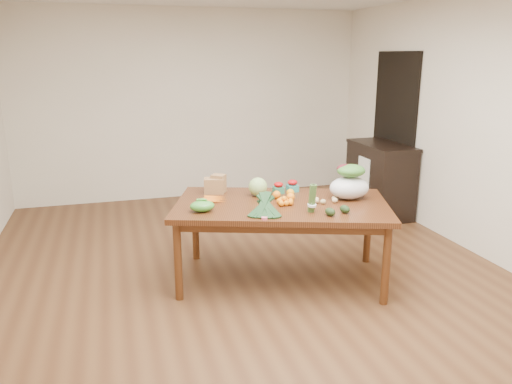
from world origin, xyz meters
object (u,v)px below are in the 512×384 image
object	(u,v)px
cabbage	(258,187)
salad_bag	(349,183)
mandarin_cluster	(284,200)
kale_bunch	(265,206)
paper_bag	(214,184)
dining_table	(281,242)
cabinet	(380,179)
asparagus_bundle	(312,198)

from	to	relation	value
cabbage	salad_bag	bearing A→B (deg)	-22.98
mandarin_cluster	kale_bunch	world-z (taller)	kale_bunch
kale_bunch	salad_bag	xyz separation A→B (m)	(0.91, 0.27, 0.07)
paper_bag	cabbage	world-z (taller)	same
dining_table	mandarin_cluster	distance (m)	0.42
dining_table	kale_bunch	distance (m)	0.61
cabinet	kale_bunch	world-z (taller)	cabinet
paper_bag	asparagus_bundle	distance (m)	1.08
mandarin_cluster	asparagus_bundle	world-z (taller)	asparagus_bundle
asparagus_bundle	cabinet	bearing A→B (deg)	66.22
mandarin_cluster	dining_table	bearing A→B (deg)	95.10
dining_table	asparagus_bundle	xyz separation A→B (m)	(0.15, -0.34, 0.50)
dining_table	kale_bunch	size ratio (longest dim) A/B	4.79
paper_bag	kale_bunch	distance (m)	0.86
cabbage	asparagus_bundle	distance (m)	0.70
cabinet	kale_bunch	size ratio (longest dim) A/B	2.55
kale_bunch	mandarin_cluster	bearing A→B (deg)	63.57
kale_bunch	cabinet	bearing A→B (deg)	59.81
cabinet	cabbage	distance (m)	2.46
dining_table	kale_bunch	xyz separation A→B (m)	(-0.26, -0.31, 0.45)
cabbage	cabinet	bearing A→B (deg)	31.79
mandarin_cluster	cabinet	bearing A→B (deg)	40.19
asparagus_bundle	salad_bag	bearing A→B (deg)	49.84
salad_bag	mandarin_cluster	bearing A→B (deg)	-179.27
dining_table	paper_bag	xyz separation A→B (m)	(-0.52, 0.51, 0.46)
mandarin_cluster	kale_bunch	xyz separation A→B (m)	(-0.26, -0.26, 0.04)
cabbage	asparagus_bundle	bearing A→B (deg)	-65.00
cabinet	salad_bag	bearing A→B (deg)	-128.33
cabinet	kale_bunch	xyz separation A→B (m)	(-2.19, -1.88, 0.36)
mandarin_cluster	asparagus_bundle	xyz separation A→B (m)	(0.15, -0.29, 0.08)
dining_table	salad_bag	distance (m)	0.84
paper_bag	mandarin_cluster	distance (m)	0.77
mandarin_cluster	kale_bunch	distance (m)	0.37
cabbage	salad_bag	xyz separation A→B (m)	(0.79, -0.33, 0.06)
cabinet	asparagus_bundle	size ratio (longest dim) A/B	4.08
dining_table	kale_bunch	world-z (taller)	kale_bunch
kale_bunch	paper_bag	bearing A→B (deg)	126.71
kale_bunch	salad_bag	world-z (taller)	salad_bag
cabbage	kale_bunch	distance (m)	0.61
dining_table	paper_bag	world-z (taller)	paper_bag
cabinet	salad_bag	world-z (taller)	salad_bag
mandarin_cluster	asparagus_bundle	distance (m)	0.33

